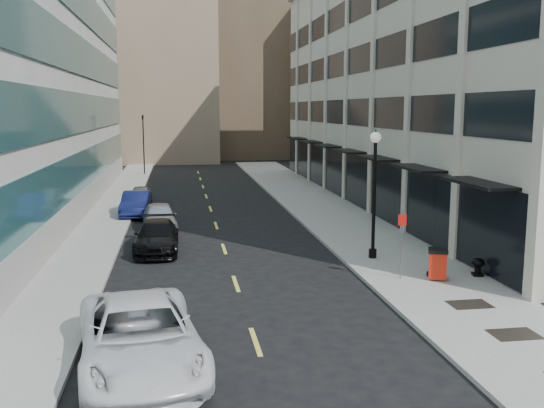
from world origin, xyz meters
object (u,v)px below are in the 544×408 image
object	(u,v)px
car_white_van	(140,337)
car_grey_sedan	(141,195)
car_silver_sedan	(160,217)
lamppost	(374,183)
sign_post	(402,235)
trash_bin	(438,263)
urn_planter	(478,265)
traffic_signal	(143,119)
car_blue_sedan	(136,204)
car_black_pickup	(157,237)

from	to	relation	value
car_white_van	car_grey_sedan	bearing A→B (deg)	85.30
car_silver_sedan	lamppost	distance (m)	13.07
car_white_van	sign_post	world-z (taller)	sign_post
trash_bin	urn_planter	bearing A→B (deg)	30.04
traffic_signal	lamppost	world-z (taller)	traffic_signal
car_white_van	car_blue_sedan	bearing A→B (deg)	85.97
traffic_signal	trash_bin	size ratio (longest dim) A/B	5.76
car_grey_sedan	urn_planter	size ratio (longest dim) A/B	5.23
car_grey_sedan	trash_bin	distance (m)	25.36
car_black_pickup	lamppost	distance (m)	10.53
car_blue_sedan	sign_post	xyz separation A→B (m)	(11.20, -16.85, 1.12)
car_grey_sedan	lamppost	bearing A→B (deg)	-58.01
car_black_pickup	trash_bin	xyz separation A→B (m)	(11.00, -7.05, 0.08)
car_silver_sedan	trash_bin	size ratio (longest dim) A/B	3.75
car_grey_sedan	car_black_pickup	bearing A→B (deg)	-83.40
car_grey_sedan	lamppost	xyz separation A→B (m)	(11.20, -18.28, 2.87)
traffic_signal	car_white_van	distance (m)	47.77
car_grey_sedan	car_blue_sedan	bearing A→B (deg)	-89.50
traffic_signal	car_black_pickup	distance (m)	34.50
car_black_pickup	trash_bin	world-z (taller)	car_black_pickup
traffic_signal	car_grey_sedan	world-z (taller)	traffic_signal
traffic_signal	sign_post	world-z (taller)	traffic_signal
lamppost	urn_planter	world-z (taller)	lamppost
car_grey_sedan	sign_post	distance (m)	24.48
urn_planter	car_black_pickup	bearing A→B (deg)	151.95
car_grey_sedan	sign_post	bearing A→B (deg)	-62.23
car_grey_sedan	urn_planter	world-z (taller)	car_grey_sedan
car_white_van	urn_planter	xyz separation A→B (m)	(12.80, 6.60, -0.32)
car_black_pickup	sign_post	xyz separation A→B (m)	(9.60, -6.76, 1.16)
car_silver_sedan	urn_planter	size ratio (longest dim) A/B	6.24
car_black_pickup	lamppost	world-z (taller)	lamppost
trash_bin	car_white_van	bearing A→B (deg)	-126.94
car_white_van	car_silver_sedan	world-z (taller)	car_white_van
sign_post	car_black_pickup	bearing A→B (deg)	154.88
car_grey_sedan	lamppost	world-z (taller)	lamppost
car_blue_sedan	trash_bin	bearing A→B (deg)	-50.97
traffic_signal	car_silver_sedan	xyz separation A→B (m)	(2.30, -28.94, -4.94)
lamppost	sign_post	bearing A→B (deg)	-90.00
lamppost	car_grey_sedan	bearing A→B (deg)	121.49
car_grey_sedan	traffic_signal	bearing A→B (deg)	92.60
lamppost	urn_planter	xyz separation A→B (m)	(3.20, -3.50, -2.93)
car_blue_sedan	urn_planter	xyz separation A→B (m)	(14.40, -16.90, -0.18)
car_black_pickup	lamppost	bearing A→B (deg)	-18.32
sign_post	traffic_signal	bearing A→B (deg)	116.30
car_black_pickup	traffic_signal	bearing A→B (deg)	94.60
lamppost	trash_bin	bearing A→B (deg)	-69.48
car_blue_sedan	trash_bin	world-z (taller)	car_blue_sedan
car_blue_sedan	sign_post	size ratio (longest dim) A/B	1.70
car_white_van	car_black_pickup	xyz separation A→B (m)	(0.00, 13.42, -0.18)
trash_bin	sign_post	bearing A→B (deg)	-168.49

